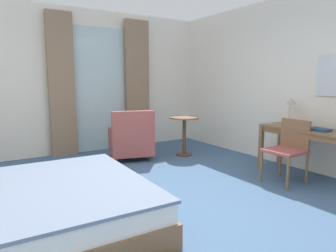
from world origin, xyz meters
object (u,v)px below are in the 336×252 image
object	(u,v)px
desk_lamp	(291,105)
bed	(17,213)
writing_desk	(313,135)
round_cafe_table	(184,128)
armchair_by_window	(131,140)
closed_book	(318,129)
desk_chair	(288,147)

from	to	relation	value
desk_lamp	bed	bearing A→B (deg)	-179.31
writing_desk	round_cafe_table	size ratio (longest dim) A/B	2.06
bed	armchair_by_window	xyz separation A→B (m)	(2.08, 1.98, 0.11)
armchair_by_window	bed	bearing A→B (deg)	-136.48
desk_lamp	round_cafe_table	size ratio (longest dim) A/B	0.62
desk_lamp	round_cafe_table	xyz separation A→B (m)	(-0.85, 1.69, -0.51)
bed	closed_book	distance (m)	3.80
bed	closed_book	xyz separation A→B (m)	(3.73, -0.56, 0.52)
bed	desk_lamp	world-z (taller)	desk_lamp
closed_book	round_cafe_table	bearing A→B (deg)	104.40
desk_lamp	round_cafe_table	distance (m)	1.95
desk_lamp	armchair_by_window	distance (m)	2.76
desk_chair	armchair_by_window	xyz separation A→B (m)	(-1.34, 2.30, -0.16)
desk_chair	writing_desk	bearing A→B (deg)	-17.33
writing_desk	round_cafe_table	xyz separation A→B (m)	(-0.71, 2.17, -0.12)
desk_lamp	armchair_by_window	size ratio (longest dim) A/B	0.51
desk_lamp	closed_book	bearing A→B (deg)	-108.96
armchair_by_window	desk_lamp	bearing A→B (deg)	-46.18
writing_desk	desk_lamp	size ratio (longest dim) A/B	3.30
desk_chair	armchair_by_window	world-z (taller)	armchair_by_window
writing_desk	bed	bearing A→B (deg)	173.42
bed	desk_lamp	xyz separation A→B (m)	(3.94, 0.05, 0.81)
bed	desk_chair	size ratio (longest dim) A/B	2.59
closed_book	desk_lamp	bearing A→B (deg)	69.92
round_cafe_table	closed_book	bearing A→B (deg)	-74.48
closed_book	armchair_by_window	xyz separation A→B (m)	(-1.64, 2.54, -0.41)
armchair_by_window	closed_book	bearing A→B (deg)	-57.10
bed	desk_chair	distance (m)	3.45
bed	desk_chair	world-z (taller)	bed
writing_desk	armchair_by_window	world-z (taller)	armchair_by_window
writing_desk	closed_book	xyz separation A→B (m)	(-0.07, -0.12, 0.11)
bed	desk_chair	xyz separation A→B (m)	(3.42, -0.32, 0.27)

